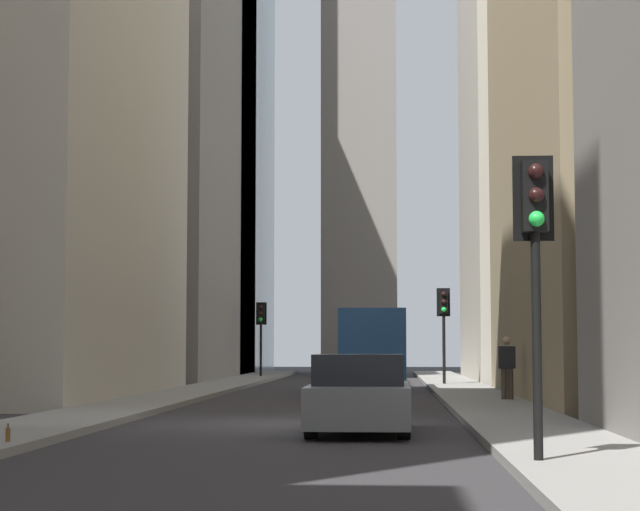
{
  "coord_description": "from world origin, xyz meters",
  "views": [
    {
      "loc": [
        -23.07,
        -1.92,
        1.54
      ],
      "look_at": [
        12.84,
        0.21,
        4.43
      ],
      "focal_mm": 64.24,
      "sensor_mm": 36.0,
      "label": 1
    }
  ],
  "objects_px": {
    "traffic_light_far_junction": "(261,322)",
    "traffic_light_foreground": "(535,234)",
    "delivery_truck": "(373,350)",
    "traffic_light_midblock": "(444,313)",
    "pedestrian": "(507,365)",
    "hatchback_grey": "(359,396)",
    "discarded_bottle": "(8,434)"
  },
  "relations": [
    {
      "from": "traffic_light_midblock",
      "to": "traffic_light_far_junction",
      "type": "relative_size",
      "value": 1.03
    },
    {
      "from": "traffic_light_midblock",
      "to": "pedestrian",
      "type": "height_order",
      "value": "traffic_light_midblock"
    },
    {
      "from": "hatchback_grey",
      "to": "discarded_bottle",
      "type": "xyz_separation_m",
      "value": [
        -3.83,
        5.13,
        -0.42
      ]
    },
    {
      "from": "traffic_light_far_junction",
      "to": "hatchback_grey",
      "type": "bearing_deg",
      "value": -170.81
    },
    {
      "from": "traffic_light_foreground",
      "to": "traffic_light_midblock",
      "type": "bearing_deg",
      "value": -0.58
    },
    {
      "from": "traffic_light_far_junction",
      "to": "traffic_light_foreground",
      "type": "bearing_deg",
      "value": -168.95
    },
    {
      "from": "delivery_truck",
      "to": "traffic_light_far_junction",
      "type": "relative_size",
      "value": 1.79
    },
    {
      "from": "delivery_truck",
      "to": "pedestrian",
      "type": "height_order",
      "value": "delivery_truck"
    },
    {
      "from": "traffic_light_foreground",
      "to": "discarded_bottle",
      "type": "distance_m",
      "value": 8.33
    },
    {
      "from": "hatchback_grey",
      "to": "pedestrian",
      "type": "height_order",
      "value": "pedestrian"
    },
    {
      "from": "hatchback_grey",
      "to": "traffic_light_far_junction",
      "type": "bearing_deg",
      "value": 9.19
    },
    {
      "from": "discarded_bottle",
      "to": "traffic_light_midblock",
      "type": "bearing_deg",
      "value": -15.77
    },
    {
      "from": "hatchback_grey",
      "to": "pedestrian",
      "type": "xyz_separation_m",
      "value": [
        10.62,
        -3.74,
        0.4
      ]
    },
    {
      "from": "traffic_light_midblock",
      "to": "discarded_bottle",
      "type": "height_order",
      "value": "traffic_light_midblock"
    },
    {
      "from": "hatchback_grey",
      "to": "traffic_light_midblock",
      "type": "height_order",
      "value": "traffic_light_midblock"
    },
    {
      "from": "traffic_light_foreground",
      "to": "traffic_light_far_junction",
      "type": "relative_size",
      "value": 1.07
    },
    {
      "from": "pedestrian",
      "to": "hatchback_grey",
      "type": "bearing_deg",
      "value": 160.61
    },
    {
      "from": "delivery_truck",
      "to": "traffic_light_midblock",
      "type": "xyz_separation_m",
      "value": [
        3.66,
        -2.69,
        1.39
      ]
    },
    {
      "from": "traffic_light_midblock",
      "to": "discarded_bottle",
      "type": "xyz_separation_m",
      "value": [
        -27.7,
        7.82,
        -2.61
      ]
    },
    {
      "from": "delivery_truck",
      "to": "traffic_light_foreground",
      "type": "xyz_separation_m",
      "value": [
        -26.39,
        -2.38,
        1.51
      ]
    },
    {
      "from": "pedestrian",
      "to": "discarded_bottle",
      "type": "xyz_separation_m",
      "value": [
        -14.45,
        8.87,
        -0.81
      ]
    },
    {
      "from": "traffic_light_far_junction",
      "to": "pedestrian",
      "type": "bearing_deg",
      "value": -158.95
    },
    {
      "from": "traffic_light_midblock",
      "to": "discarded_bottle",
      "type": "relative_size",
      "value": 13.71
    },
    {
      "from": "traffic_light_far_junction",
      "to": "pedestrian",
      "type": "relative_size",
      "value": 2.13
    },
    {
      "from": "traffic_light_foreground",
      "to": "discarded_bottle",
      "type": "bearing_deg",
      "value": 72.63
    },
    {
      "from": "discarded_bottle",
      "to": "pedestrian",
      "type": "bearing_deg",
      "value": -31.54
    },
    {
      "from": "delivery_truck",
      "to": "discarded_bottle",
      "type": "bearing_deg",
      "value": 167.94
    },
    {
      "from": "traffic_light_midblock",
      "to": "pedestrian",
      "type": "xyz_separation_m",
      "value": [
        -13.24,
        -1.05,
        -1.8
      ]
    },
    {
      "from": "delivery_truck",
      "to": "hatchback_grey",
      "type": "height_order",
      "value": "delivery_truck"
    },
    {
      "from": "delivery_truck",
      "to": "pedestrian",
      "type": "bearing_deg",
      "value": -158.69
    },
    {
      "from": "hatchback_grey",
      "to": "traffic_light_foreground",
      "type": "height_order",
      "value": "traffic_light_foreground"
    },
    {
      "from": "delivery_truck",
      "to": "traffic_light_far_junction",
      "type": "height_order",
      "value": "traffic_light_far_junction"
    }
  ]
}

